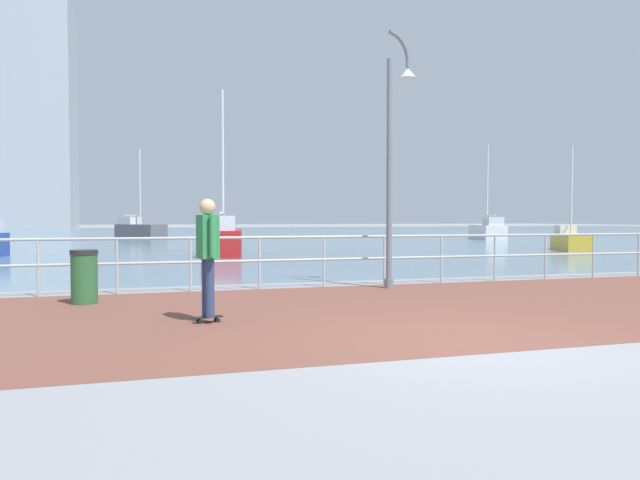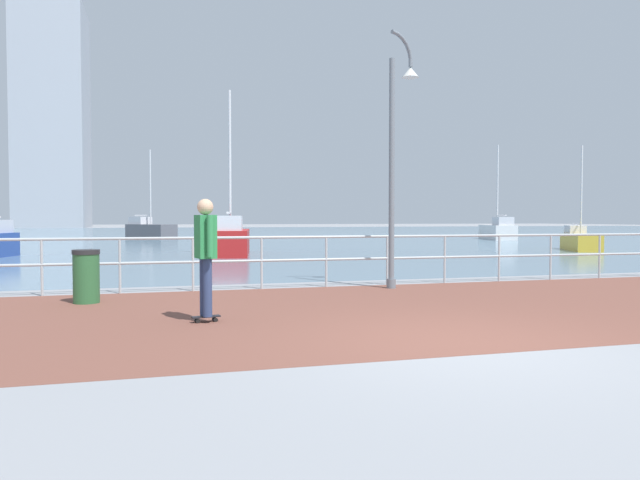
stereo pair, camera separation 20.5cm
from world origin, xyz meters
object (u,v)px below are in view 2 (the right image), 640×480
(trash_bin, at_px, (86,276))
(sailboat_teal, at_px, (580,240))
(sailboat_ivory, at_px, (149,229))
(skateboarder, at_px, (206,248))
(sailboat_navy, at_px, (498,230))
(sailboat_red, at_px, (230,239))
(lamppost, at_px, (397,147))

(trash_bin, distance_m, sailboat_teal, 23.42)
(trash_bin, distance_m, sailboat_ivory, 36.28)
(skateboarder, bearing_deg, sailboat_navy, 51.45)
(sailboat_red, height_order, sailboat_teal, sailboat_red)
(skateboarder, relative_size, sailboat_red, 0.26)
(sailboat_navy, relative_size, sailboat_ivory, 0.99)
(trash_bin, height_order, sailboat_ivory, sailboat_ivory)
(sailboat_teal, bearing_deg, sailboat_navy, 72.56)
(sailboat_teal, bearing_deg, trash_bin, -148.86)
(sailboat_navy, bearing_deg, trash_bin, -133.40)
(lamppost, height_order, trash_bin, lamppost)
(sailboat_teal, bearing_deg, lamppost, -140.65)
(lamppost, bearing_deg, sailboat_navy, 53.94)
(skateboarder, bearing_deg, sailboat_red, 82.15)
(lamppost, distance_m, sailboat_ivory, 36.13)
(sailboat_ivory, bearing_deg, trash_bin, -90.74)
(skateboarder, height_order, sailboat_red, sailboat_red)
(skateboarder, bearing_deg, trash_bin, 127.02)
(skateboarder, xyz_separation_m, sailboat_teal, (18.19, 14.58, -0.59))
(sailboat_navy, distance_m, sailboat_teal, 14.26)
(skateboarder, distance_m, sailboat_navy, 36.04)
(sailboat_navy, height_order, sailboat_red, sailboat_navy)
(skateboarder, height_order, sailboat_ivory, sailboat_ivory)
(sailboat_ivory, bearing_deg, lamppost, -81.04)
(sailboat_navy, xyz_separation_m, sailboat_red, (-20.34, -12.79, -0.00))
(lamppost, relative_size, sailboat_ivory, 0.80)
(sailboat_red, bearing_deg, sailboat_teal, -2.87)
(skateboarder, height_order, sailboat_navy, sailboat_navy)
(sailboat_red, distance_m, sailboat_teal, 16.09)
(sailboat_navy, relative_size, sailboat_red, 1.00)
(sailboat_navy, bearing_deg, skateboarder, -128.55)
(sailboat_red, distance_m, sailboat_ivory, 23.62)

